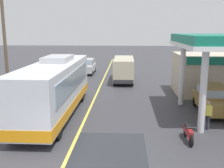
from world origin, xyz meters
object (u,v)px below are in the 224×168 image
(minibus_opposing_lane, at_px, (124,68))
(pedestrian_near_pump, at_px, (207,113))
(car_at_pump, at_px, (213,98))
(motorcycle_parked_forecourt, at_px, (188,132))
(car_trailing_behind_bus, at_px, (87,65))
(coach_bus_main, at_px, (55,89))

(minibus_opposing_lane, height_order, pedestrian_near_pump, minibus_opposing_lane)
(car_at_pump, height_order, pedestrian_near_pump, car_at_pump)
(minibus_opposing_lane, xyz_separation_m, motorcycle_parked_forecourt, (3.35, -15.17, -1.03))
(car_trailing_behind_bus, bearing_deg, motorcycle_parked_forecourt, -68.43)
(car_trailing_behind_bus, bearing_deg, pedestrian_near_pump, -63.36)
(pedestrian_near_pump, bearing_deg, coach_bus_main, 166.36)
(minibus_opposing_lane, relative_size, pedestrian_near_pump, 3.69)
(coach_bus_main, height_order, car_at_pump, coach_bus_main)
(pedestrian_near_pump, height_order, car_trailing_behind_bus, car_trailing_behind_bus)
(coach_bus_main, relative_size, car_trailing_behind_bus, 2.63)
(coach_bus_main, xyz_separation_m, car_trailing_behind_bus, (-0.31, 16.22, -0.71))
(minibus_opposing_lane, distance_m, motorcycle_parked_forecourt, 15.57)
(coach_bus_main, height_order, car_trailing_behind_bus, coach_bus_main)
(coach_bus_main, bearing_deg, minibus_opposing_lane, 69.66)
(minibus_opposing_lane, height_order, motorcycle_parked_forecourt, minibus_opposing_lane)
(car_at_pump, distance_m, pedestrian_near_pump, 3.39)
(coach_bus_main, distance_m, car_trailing_behind_bus, 16.24)
(minibus_opposing_lane, bearing_deg, motorcycle_parked_forecourt, -77.53)
(car_at_pump, distance_m, car_trailing_behind_bus, 18.51)
(car_at_pump, relative_size, motorcycle_parked_forecourt, 2.33)
(coach_bus_main, xyz_separation_m, car_at_pump, (10.19, 0.98, -0.71))
(pedestrian_near_pump, bearing_deg, car_at_pump, 67.99)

